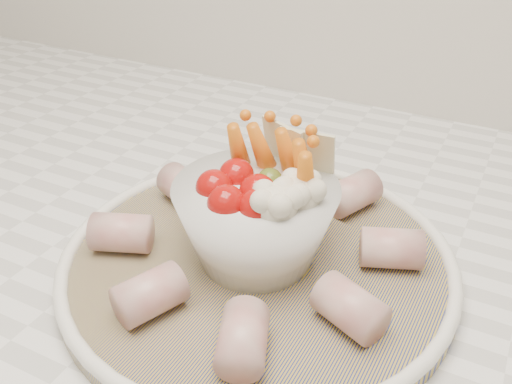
% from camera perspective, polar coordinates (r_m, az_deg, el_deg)
% --- Properties ---
extents(serving_platter, '(0.35, 0.35, 0.02)m').
position_cam_1_polar(serving_platter, '(0.50, 0.18, -6.83)').
color(serving_platter, navy).
rests_on(serving_platter, kitchen_counter).
extents(veggie_bowl, '(0.14, 0.14, 0.12)m').
position_cam_1_polar(veggie_bowl, '(0.47, 0.22, -2.29)').
color(veggie_bowl, white).
rests_on(veggie_bowl, serving_platter).
extents(cured_meat_rolls, '(0.28, 0.28, 0.03)m').
position_cam_1_polar(cured_meat_rolls, '(0.49, 0.16, -4.81)').
color(cured_meat_rolls, '#B55453').
rests_on(cured_meat_rolls, serving_platter).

